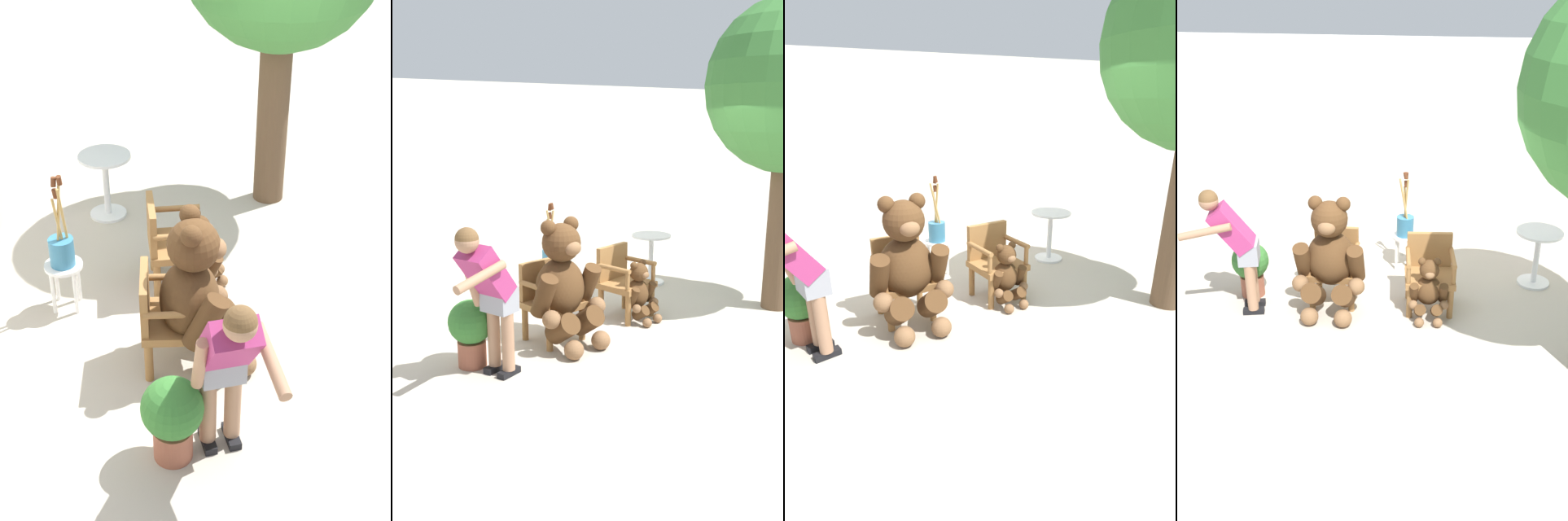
{
  "view_description": "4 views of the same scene",
  "coord_description": "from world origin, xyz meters",
  "views": [
    {
      "loc": [
        -5.11,
        0.36,
        4.02
      ],
      "look_at": [
        -0.39,
        0.35,
        0.87
      ],
      "focal_mm": 50.0,
      "sensor_mm": 36.0,
      "label": 1
    },
    {
      "loc": [
        -4.2,
        -4.24,
        2.45
      ],
      "look_at": [
        -0.07,
        0.5,
        0.82
      ],
      "focal_mm": 40.0,
      "sensor_mm": 36.0,
      "label": 2
    },
    {
      "loc": [
        -1.52,
        -3.37,
        2.2
      ],
      "look_at": [
        0.18,
        0.19,
        0.65
      ],
      "focal_mm": 28.0,
      "sensor_mm": 36.0,
      "label": 3
    },
    {
      "loc": [
        0.79,
        -5.36,
        3.59
      ],
      "look_at": [
        -0.08,
        0.39,
        0.63
      ],
      "focal_mm": 40.0,
      "sensor_mm": 36.0,
      "label": 4
    }
  ],
  "objects": [
    {
      "name": "ground_plane",
      "position": [
        0.0,
        0.0,
        0.0
      ],
      "size": [
        60.0,
        60.0,
        0.0
      ],
      "primitive_type": "plane",
      "color": "#B2A899"
    },
    {
      "name": "back_wall",
      "position": [
        0.0,
        2.4,
        1.4
      ],
      "size": [
        10.0,
        0.16,
        2.8
      ],
      "primitive_type": "cube",
      "color": "silver",
      "rests_on": "ground"
    },
    {
      "name": "wooden_chair_left",
      "position": [
        -0.56,
        0.58,
        0.46
      ],
      "size": [
        0.58,
        0.54,
        0.86
      ],
      "color": "olive",
      "rests_on": "ground"
    },
    {
      "name": "wooden_chair_right",
      "position": [
        0.55,
        0.58,
        0.46
      ],
      "size": [
        0.62,
        0.58,
        0.86
      ],
      "color": "olive",
      "rests_on": "ground"
    },
    {
      "name": "teddy_bear_large",
      "position": [
        -0.56,
        0.32,
        0.67
      ],
      "size": [
        0.82,
        0.79,
        1.38
      ],
      "color": "#4C3019",
      "rests_on": "ground"
    },
    {
      "name": "teddy_bear_small",
      "position": [
        0.56,
        0.29,
        0.36
      ],
      "size": [
        0.45,
        0.44,
        0.74
      ],
      "color": "#4C3019",
      "rests_on": "ground"
    },
    {
      "name": "person_visitor",
      "position": [
        -1.58,
        0.14,
        0.89
      ],
      "size": [
        0.78,
        0.61,
        1.49
      ],
      "color": "black",
      "rests_on": "ground"
    },
    {
      "name": "white_stool",
      "position": [
        0.17,
        1.51,
        0.36
      ],
      "size": [
        0.34,
        0.34,
        0.46
      ],
      "color": "white",
      "rests_on": "ground"
    },
    {
      "name": "brush_bucket",
      "position": [
        0.17,
        1.51,
        0.63
      ],
      "size": [
        0.22,
        0.22,
        0.87
      ],
      "color": "teal",
      "rests_on": "white_stool"
    },
    {
      "name": "round_side_table",
      "position": [
        1.84,
        1.3,
        0.45
      ],
      "size": [
        0.56,
        0.56,
        0.72
      ],
      "color": "silver",
      "rests_on": "ground"
    },
    {
      "name": "potted_plant",
      "position": [
        -1.58,
        0.51,
        0.4
      ],
      "size": [
        0.44,
        0.44,
        0.68
      ],
      "color": "brown",
      "rests_on": "ground"
    }
  ]
}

